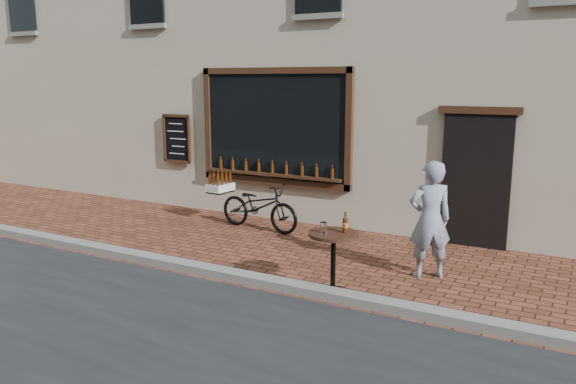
% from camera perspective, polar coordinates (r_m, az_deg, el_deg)
% --- Properties ---
extents(ground, '(90.00, 90.00, 0.00)m').
position_cam_1_polar(ground, '(7.45, -1.87, -10.21)').
color(ground, '#4F2819').
rests_on(ground, ground).
extents(kerb, '(90.00, 0.25, 0.12)m').
position_cam_1_polar(kerb, '(7.59, -1.10, -9.30)').
color(kerb, slate).
rests_on(kerb, ground).
extents(cargo_bicycle, '(2.01, 0.76, 0.96)m').
position_cam_1_polar(cargo_bicycle, '(10.40, -3.10, -1.36)').
color(cargo_bicycle, black).
rests_on(cargo_bicycle, ground).
extents(bistro_table, '(0.65, 0.65, 1.11)m').
position_cam_1_polar(bistro_table, '(7.23, 4.65, -5.95)').
color(bistro_table, black).
rests_on(bistro_table, ground).
extents(pedestrian, '(0.72, 0.67, 1.66)m').
position_cam_1_polar(pedestrian, '(8.04, 14.22, -2.74)').
color(pedestrian, gray).
rests_on(pedestrian, ground).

